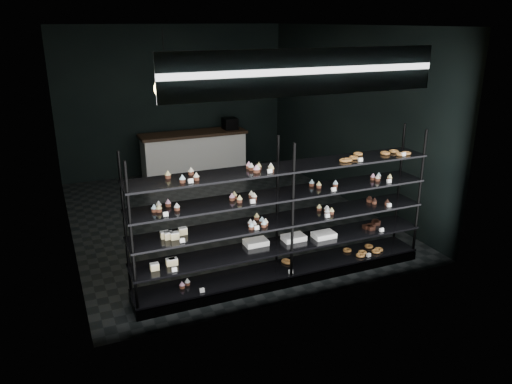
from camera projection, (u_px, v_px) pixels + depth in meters
room at (220, 127)px, 8.28m from camera, size 5.01×6.01×3.20m
display_shelf at (283, 236)px, 6.47m from camera, size 4.00×0.50×1.91m
signage at (307, 72)px, 5.37m from camera, size 3.30×0.05×0.50m
pendant_lamp at (166, 89)px, 6.36m from camera, size 0.30×0.30×0.88m
service_counter at (194, 154)px, 10.91m from camera, size 2.30×0.65×1.23m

